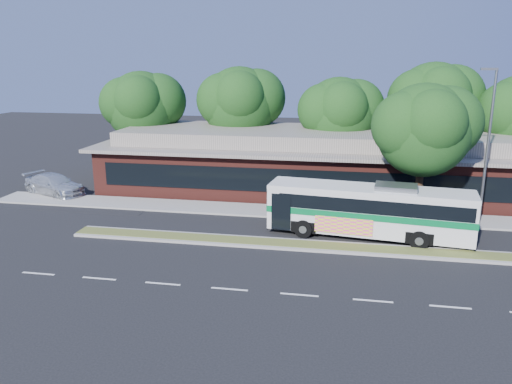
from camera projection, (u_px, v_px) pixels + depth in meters
ground at (309, 251)px, 25.56m from camera, size 120.00×120.00×0.00m
median_strip at (310, 246)px, 26.12m from camera, size 26.00×1.10×0.15m
sidewalk at (316, 213)px, 31.63m from camera, size 44.00×2.60×0.12m
parking_lot at (83, 188)px, 38.17m from camera, size 14.00×12.00×0.01m
plaza_building at (323, 161)px, 37.37m from camera, size 33.20×11.20×4.45m
lamp_post at (487, 143)px, 28.36m from camera, size 0.93×0.18×9.07m
tree_bg_a at (147, 105)px, 40.95m from camera, size 6.47×5.80×8.63m
tree_bg_b at (245, 102)px, 40.46m from camera, size 6.69×6.00×9.00m
tree_bg_c at (344, 112)px, 38.27m from camera, size 6.24×5.60×8.26m
tree_bg_d at (439, 101)px, 37.81m from camera, size 6.91×6.20×9.37m
transit_bus at (370, 207)px, 27.16m from camera, size 11.15×3.70×3.07m
sedan at (54, 185)px, 36.06m from camera, size 5.50×3.85×1.48m
sidewalk_tree at (431, 128)px, 28.64m from camera, size 6.00×5.38×8.26m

